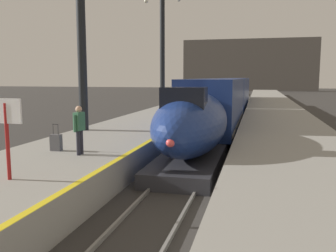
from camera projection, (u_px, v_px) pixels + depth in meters
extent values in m
cube|color=gray|center=(162.00, 122.00, 26.07)|extent=(4.80, 110.00, 1.05)
cube|color=gray|center=(279.00, 125.00, 24.14)|extent=(4.80, 110.00, 1.05)
cube|color=yellow|center=(193.00, 115.00, 25.46)|extent=(0.20, 107.80, 0.01)
cube|color=slate|center=(212.00, 125.00, 27.99)|extent=(0.08, 110.00, 0.12)
cube|color=slate|center=(232.00, 125.00, 27.64)|extent=(0.08, 110.00, 0.12)
ellipsoid|color=navy|center=(192.00, 123.00, 14.97)|extent=(2.78, 7.93, 2.56)
cube|color=#28282D|center=(190.00, 162.00, 14.80)|extent=(2.46, 6.74, 0.55)
cube|color=black|center=(184.00, 100.00, 13.11)|extent=(1.59, 1.00, 0.90)
sphere|color=#F24C4C|center=(170.00, 143.00, 11.25)|extent=(0.28, 0.28, 0.28)
cube|color=navy|center=(217.00, 102.00, 23.96)|extent=(2.90, 14.00, 3.05)
cube|color=black|center=(196.00, 93.00, 24.23)|extent=(0.04, 11.90, 0.80)
cube|color=black|center=(239.00, 94.00, 23.55)|extent=(0.04, 11.90, 0.80)
cube|color=silver|center=(217.00, 121.00, 24.13)|extent=(2.92, 13.30, 0.24)
cube|color=black|center=(208.00, 140.00, 19.89)|extent=(2.03, 2.20, 0.56)
cube|color=black|center=(223.00, 121.00, 28.51)|extent=(2.03, 2.20, 0.56)
cube|color=navy|center=(234.00, 92.00, 39.93)|extent=(2.90, 18.00, 3.05)
cube|color=black|center=(221.00, 87.00, 40.20)|extent=(0.04, 15.84, 0.80)
cube|color=black|center=(247.00, 87.00, 39.52)|extent=(0.04, 15.84, 0.80)
cube|color=black|center=(229.00, 114.00, 34.28)|extent=(2.03, 2.20, 0.56)
cube|color=black|center=(236.00, 104.00, 46.06)|extent=(2.03, 2.20, 0.56)
cylinder|color=black|center=(82.00, 44.00, 17.78)|extent=(0.44, 0.44, 8.59)
cylinder|color=black|center=(162.00, 49.00, 32.65)|extent=(0.44, 0.44, 10.39)
sphere|color=#EFEACC|center=(146.00, 1.00, 32.44)|extent=(0.36, 0.36, 0.36)
cylinder|color=#23232D|center=(81.00, 142.00, 12.52)|extent=(0.13, 0.13, 0.85)
cylinder|color=#23232D|center=(78.00, 143.00, 12.36)|extent=(0.13, 0.13, 0.85)
cube|color=#336647|center=(79.00, 121.00, 12.34)|extent=(0.28, 0.41, 0.62)
cylinder|color=#336647|center=(84.00, 122.00, 12.57)|extent=(0.09, 0.09, 0.58)
cylinder|color=#336647|center=(75.00, 124.00, 12.13)|extent=(0.09, 0.09, 0.58)
sphere|color=tan|center=(79.00, 109.00, 12.29)|extent=(0.22, 0.22, 0.22)
cube|color=#4C4C51|center=(56.00, 143.00, 13.14)|extent=(0.40, 0.22, 0.60)
cylinder|color=#262628|center=(53.00, 129.00, 13.10)|extent=(0.02, 0.02, 0.36)
cylinder|color=#262628|center=(58.00, 130.00, 13.06)|extent=(0.02, 0.02, 0.36)
cube|color=#262628|center=(55.00, 124.00, 13.05)|extent=(0.22, 0.03, 0.02)
cylinder|color=maroon|center=(8.00, 142.00, 9.34)|extent=(0.10, 0.10, 2.00)
cube|color=white|center=(6.00, 111.00, 9.23)|extent=(0.90, 0.06, 0.64)
cube|color=#4C4742|center=(249.00, 65.00, 98.56)|extent=(36.00, 2.00, 14.00)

